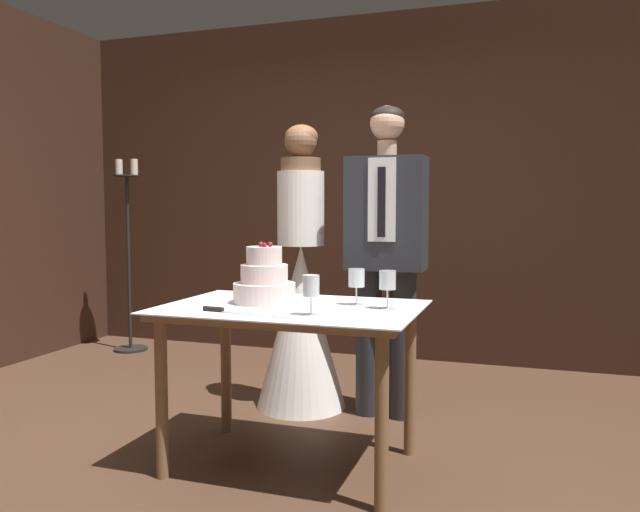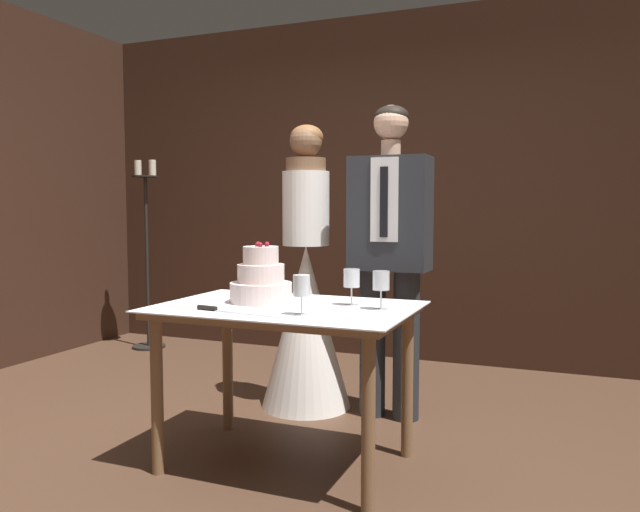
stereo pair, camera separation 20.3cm
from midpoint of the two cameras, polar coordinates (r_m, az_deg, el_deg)
ground_plane at (r=3.12m, az=-7.41°, el=-18.39°), size 40.00×40.00×0.00m
wall_back at (r=5.08m, az=4.08°, el=6.21°), size 5.42×0.12×2.74m
cake_table at (r=2.91m, az=-4.65°, el=-6.51°), size 1.18×0.80×0.75m
tiered_cake at (r=2.99m, az=-7.06°, el=-2.30°), size 0.30×0.30×0.29m
cake_knife at (r=2.74m, az=-10.41°, el=-4.99°), size 0.44×0.07×0.02m
wine_glass_near at (r=2.79m, az=4.12°, el=-2.41°), size 0.08×0.08×0.17m
wine_glass_middle at (r=2.62m, az=-3.05°, el=-2.93°), size 0.07×0.07×0.17m
wine_glass_far at (r=2.90m, az=1.35°, el=-2.20°), size 0.08×0.08×0.17m
bride at (r=3.77m, az=-3.30°, el=-4.57°), size 0.54×0.54×1.70m
groom at (r=3.57m, az=4.46°, el=0.97°), size 0.44×0.25×1.78m
candle_stand at (r=5.52m, az=-18.11°, el=-0.54°), size 0.28×0.28×1.61m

